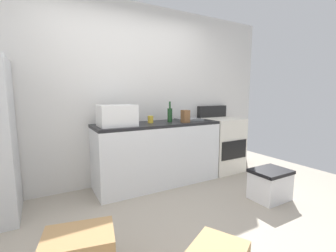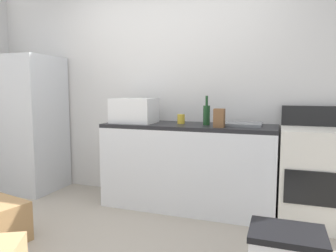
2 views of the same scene
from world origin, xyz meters
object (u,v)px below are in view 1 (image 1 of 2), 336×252
Objects in this scene: coffee_mug at (151,119)px; knife_block at (185,116)px; stove_oven at (221,143)px; wine_bottle at (170,115)px; storage_bin at (270,184)px; microwave at (117,116)px.

coffee_mug is 0.50m from knife_block.
knife_block is (-0.86, -0.18, 0.52)m from stove_oven.
coffee_mug is 0.56× the size of knife_block.
knife_block is (0.16, -0.17, -0.02)m from wine_bottle.
storage_bin is (0.62, -0.98, -0.80)m from knife_block.
wine_bottle is 1.61m from storage_bin.
coffee_mug is (-0.29, 0.05, -0.06)m from wine_bottle.
microwave reaches higher than storage_bin.
coffee_mug is at bearing 9.87° from microwave.
wine_bottle reaches higher than storage_bin.
knife_block is (0.96, -0.13, -0.05)m from microwave.
wine_bottle is at bearing 2.84° from microwave.
wine_bottle is (-1.03, -0.02, 0.54)m from stove_oven.
stove_oven is at bearing 1.06° from wine_bottle.
microwave is at bearing -177.16° from wine_bottle.
microwave is at bearing -170.13° from coffee_mug.
microwave is 4.60× the size of coffee_mug.
microwave is at bearing -178.16° from stove_oven.
stove_oven is 11.00× the size of coffee_mug.
microwave is (-1.83, -0.06, 0.57)m from stove_oven.
stove_oven reaches higher than knife_block.
microwave is 2.56× the size of knife_block.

